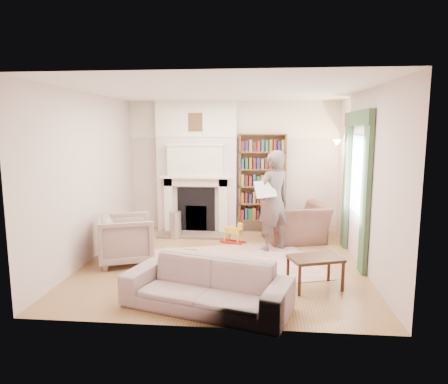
# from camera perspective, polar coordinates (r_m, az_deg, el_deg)

# --- Properties ---
(floor) EXTENTS (4.50, 4.50, 0.00)m
(floor) POSITION_cam_1_polar(r_m,az_deg,el_deg) (6.79, -0.20, -9.95)
(floor) COLOR brown
(floor) RESTS_ON ground
(ceiling) EXTENTS (4.50, 4.50, 0.00)m
(ceiling) POSITION_cam_1_polar(r_m,az_deg,el_deg) (6.46, -0.21, 14.27)
(ceiling) COLOR white
(ceiling) RESTS_ON wall_back
(wall_back) EXTENTS (4.50, 0.00, 4.50)m
(wall_back) POSITION_cam_1_polar(r_m,az_deg,el_deg) (8.71, 1.24, 3.64)
(wall_back) COLOR beige
(wall_back) RESTS_ON floor
(wall_front) EXTENTS (4.50, 0.00, 4.50)m
(wall_front) POSITION_cam_1_polar(r_m,az_deg,el_deg) (4.27, -3.15, -1.81)
(wall_front) COLOR beige
(wall_front) RESTS_ON floor
(wall_left) EXTENTS (0.00, 4.50, 4.50)m
(wall_left) POSITION_cam_1_polar(r_m,az_deg,el_deg) (7.06, -18.70, 1.96)
(wall_left) COLOR beige
(wall_left) RESTS_ON floor
(wall_right) EXTENTS (0.00, 4.50, 4.50)m
(wall_right) POSITION_cam_1_polar(r_m,az_deg,el_deg) (6.65, 19.47, 1.52)
(wall_right) COLOR beige
(wall_right) RESTS_ON floor
(fireplace) EXTENTS (1.70, 0.58, 2.80)m
(fireplace) POSITION_cam_1_polar(r_m,az_deg,el_deg) (8.60, -3.86, 3.46)
(fireplace) COLOR beige
(fireplace) RESTS_ON floor
(bookcase) EXTENTS (1.00, 0.24, 1.85)m
(bookcase) POSITION_cam_1_polar(r_m,az_deg,el_deg) (8.58, 5.50, 2.01)
(bookcase) COLOR brown
(bookcase) RESTS_ON floor
(window) EXTENTS (0.02, 0.90, 1.30)m
(window) POSITION_cam_1_polar(r_m,az_deg,el_deg) (7.03, 18.59, 2.34)
(window) COLOR silver
(window) RESTS_ON wall_right
(curtain_left) EXTENTS (0.07, 0.32, 2.40)m
(curtain_left) POSITION_cam_1_polar(r_m,az_deg,el_deg) (6.38, 19.59, -0.59)
(curtain_left) COLOR #2C442C
(curtain_left) RESTS_ON floor
(curtain_right) EXTENTS (0.07, 0.32, 2.40)m
(curtain_right) POSITION_cam_1_polar(r_m,az_deg,el_deg) (7.73, 17.08, 1.09)
(curtain_right) COLOR #2C442C
(curtain_right) RESTS_ON floor
(pelmet) EXTENTS (0.09, 1.70, 0.24)m
(pelmet) POSITION_cam_1_polar(r_m,az_deg,el_deg) (6.98, 18.61, 9.95)
(pelmet) COLOR #2C442C
(pelmet) RESTS_ON wall_right
(wall_sconce) EXTENTS (0.20, 0.24, 0.24)m
(wall_sconce) POSITION_cam_1_polar(r_m,az_deg,el_deg) (8.03, 15.54, 6.45)
(wall_sconce) COLOR gold
(wall_sconce) RESTS_ON wall_right
(rug) EXTENTS (3.22, 2.81, 0.01)m
(rug) POSITION_cam_1_polar(r_m,az_deg,el_deg) (6.71, 1.07, -10.14)
(rug) COLOR #CAB398
(rug) RESTS_ON floor
(armchair_reading) EXTENTS (1.38, 1.28, 0.75)m
(armchair_reading) POSITION_cam_1_polar(r_m,az_deg,el_deg) (8.02, 10.11, -4.39)
(armchair_reading) COLOR #462B25
(armchair_reading) RESTS_ON floor
(armchair_left) EXTENTS (1.12, 1.11, 0.80)m
(armchair_left) POSITION_cam_1_polar(r_m,az_deg,el_deg) (6.86, -13.80, -6.55)
(armchair_left) COLOR #ADA28F
(armchair_left) RESTS_ON floor
(sofa) EXTENTS (2.20, 1.35, 0.60)m
(sofa) POSITION_cam_1_polar(r_m,az_deg,el_deg) (5.05, -2.52, -13.15)
(sofa) COLOR #AD9E8F
(sofa) RESTS_ON floor
(man_reading) EXTENTS (0.80, 0.75, 1.83)m
(man_reading) POSITION_cam_1_polar(r_m,az_deg,el_deg) (7.29, 7.08, -1.27)
(man_reading) COLOR #544743
(man_reading) RESTS_ON floor
(newspaper) EXTENTS (0.42, 0.35, 0.29)m
(newspaper) POSITION_cam_1_polar(r_m,az_deg,el_deg) (7.06, 5.94, 0.41)
(newspaper) COLOR beige
(newspaper) RESTS_ON man_reading
(coffee_table) EXTENTS (0.81, 0.66, 0.45)m
(coffee_table) POSITION_cam_1_polar(r_m,az_deg,el_deg) (5.81, 12.85, -11.16)
(coffee_table) COLOR #341A12
(coffee_table) RESTS_ON floor
(paraffin_heater) EXTENTS (0.26, 0.26, 0.55)m
(paraffin_heater) POSITION_cam_1_polar(r_m,az_deg,el_deg) (8.21, -6.94, -4.70)
(paraffin_heater) COLOR #A2A5A9
(paraffin_heater) RESTS_ON floor
(rocking_horse) EXTENTS (0.52, 0.37, 0.42)m
(rocking_horse) POSITION_cam_1_polar(r_m,az_deg,el_deg) (7.81, 1.26, -5.84)
(rocking_horse) COLOR gold
(rocking_horse) RESTS_ON rug
(board_game) EXTENTS (0.42, 0.42, 0.03)m
(board_game) POSITION_cam_1_polar(r_m,az_deg,el_deg) (6.58, -4.27, -10.36)
(board_game) COLOR #C5CC48
(board_game) RESTS_ON rug
(game_box_lid) EXTENTS (0.32, 0.22, 0.05)m
(game_box_lid) POSITION_cam_1_polar(r_m,az_deg,el_deg) (7.22, -5.37, -8.55)
(game_box_lid) COLOR #A62813
(game_box_lid) RESTS_ON rug
(comic_annuals) EXTENTS (0.75, 0.45, 0.02)m
(comic_annuals) POSITION_cam_1_polar(r_m,az_deg,el_deg) (6.34, 1.41, -11.16)
(comic_annuals) COLOR red
(comic_annuals) RESTS_ON rug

